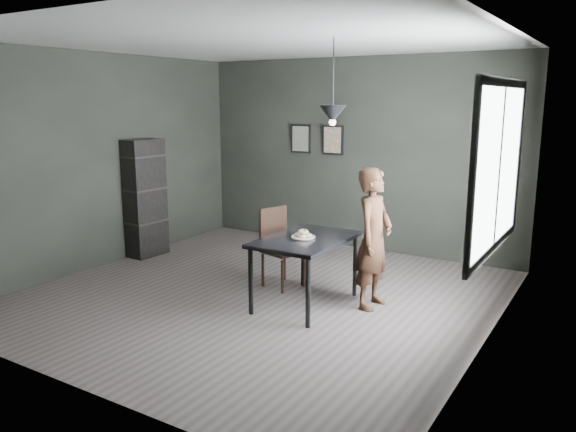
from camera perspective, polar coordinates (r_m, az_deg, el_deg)
The scene contains 13 objects.
ground at distance 6.51m, azimuth -2.88°, elevation -7.95°, with size 5.00×5.00×0.00m, color #36302F.
back_wall at distance 8.35m, azimuth 6.80°, elevation 6.23°, with size 5.00×0.10×2.80m, color black.
ceiling at distance 6.16m, azimuth -3.16°, elevation 17.37°, with size 5.00×5.00×0.02m.
window_assembly at distance 5.38m, azimuth 20.62°, elevation 4.64°, with size 0.04×1.96×1.56m.
cafe_table at distance 6.01m, azimuth 1.78°, elevation -2.94°, with size 0.80×1.20×0.75m.
white_plate at distance 5.97m, azimuth 1.56°, elevation -2.21°, with size 0.23×0.23×0.01m, color silver.
donut_pile at distance 5.96m, azimuth 1.56°, elevation -1.90°, with size 0.20×0.20×0.08m.
woman at distance 6.00m, azimuth 8.70°, elevation -2.28°, with size 0.55×0.36×1.51m, color black.
wood_chair at distance 6.68m, azimuth -0.95°, elevation -2.62°, with size 0.50×0.50×0.94m.
shelf_unit at distance 8.17m, azimuth -14.30°, elevation 1.77°, with size 0.31×0.55×1.65m, color black.
pendant_lamp at distance 5.78m, azimuth 4.56°, elevation 10.29°, with size 0.28×0.28×0.86m.
framed_print_left at distance 8.72m, azimuth 1.32°, elevation 7.86°, with size 0.34×0.04×0.44m.
framed_print_right at distance 8.46m, azimuth 4.57°, elevation 7.70°, with size 0.34×0.04×0.44m.
Camera 1 is at (3.48, -5.05, 2.20)m, focal length 35.00 mm.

